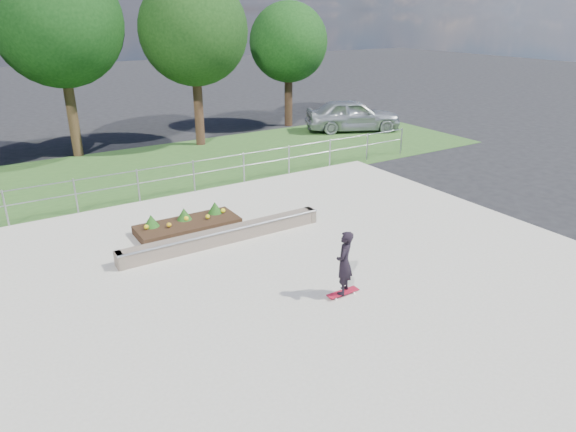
{
  "coord_description": "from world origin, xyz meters",
  "views": [
    {
      "loc": [
        -6.42,
        -9.07,
        6.13
      ],
      "look_at": [
        0.2,
        1.5,
        1.1
      ],
      "focal_mm": 32.0,
      "sensor_mm": 36.0,
      "label": 1
    }
  ],
  "objects_px": {
    "grind_ledge": "(224,235)",
    "planter_bed": "(187,224)",
    "skateboarder": "(344,263)",
    "parked_car": "(353,115)"
  },
  "relations": [
    {
      "from": "grind_ledge",
      "to": "planter_bed",
      "type": "xyz_separation_m",
      "value": [
        -0.55,
        1.4,
        -0.02
      ]
    },
    {
      "from": "planter_bed",
      "to": "skateboarder",
      "type": "height_order",
      "value": "skateboarder"
    },
    {
      "from": "planter_bed",
      "to": "parked_car",
      "type": "bearing_deg",
      "value": 32.57
    },
    {
      "from": "planter_bed",
      "to": "skateboarder",
      "type": "bearing_deg",
      "value": -73.8
    },
    {
      "from": "planter_bed",
      "to": "parked_car",
      "type": "distance_m",
      "value": 15.13
    },
    {
      "from": "grind_ledge",
      "to": "planter_bed",
      "type": "bearing_deg",
      "value": 111.34
    },
    {
      "from": "parked_car",
      "to": "skateboarder",
      "type": "bearing_deg",
      "value": 165.41
    },
    {
      "from": "skateboarder",
      "to": "grind_ledge",
      "type": "bearing_deg",
      "value": 104.36
    },
    {
      "from": "skateboarder",
      "to": "parked_car",
      "type": "xyz_separation_m",
      "value": [
        11.15,
        13.6,
        -0.02
      ]
    },
    {
      "from": "grind_ledge",
      "to": "planter_bed",
      "type": "height_order",
      "value": "planter_bed"
    }
  ]
}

